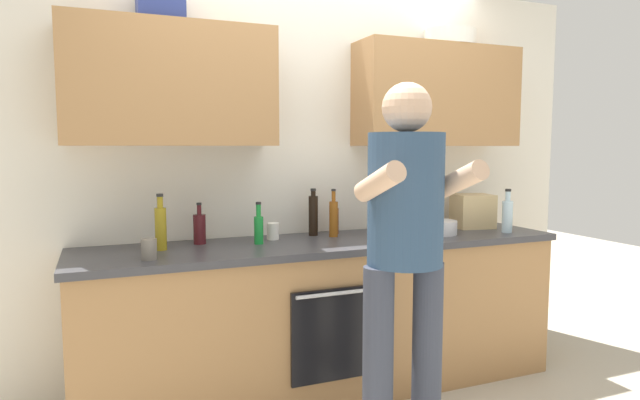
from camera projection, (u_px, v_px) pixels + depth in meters
name	position (u px, v px, depth m)	size (l,w,h in m)	color
ground_plane	(328.00, 389.00, 3.23)	(12.00, 12.00, 0.00)	#B2A893
back_wall_unit	(312.00, 139.00, 3.34)	(4.00, 0.39, 2.50)	silver
counter	(328.00, 315.00, 3.19)	(2.84, 0.67, 0.90)	#A37547
person_standing	(405.00, 241.00, 2.42)	(0.49, 0.45, 1.73)	#383D4C
bottle_oil	(161.00, 227.00, 2.84)	(0.06, 0.06, 0.30)	olive
bottle_water	(507.00, 215.00, 3.43)	(0.07, 0.07, 0.28)	silver
bottle_vinegar	(334.00, 220.00, 3.38)	(0.05, 0.05, 0.20)	brown
bottle_soda	(259.00, 228.00, 3.03)	(0.05, 0.05, 0.24)	#198C33
bottle_wine	(200.00, 228.00, 3.03)	(0.07, 0.07, 0.23)	#471419
bottle_soy	(313.00, 215.00, 3.31)	(0.06, 0.06, 0.29)	black
bottle_syrup	(334.00, 217.00, 3.27)	(0.05, 0.05, 0.29)	#8C4C14
cup_coffee	(273.00, 231.00, 3.17)	(0.07, 0.07, 0.10)	white
cup_stoneware	(149.00, 249.00, 2.61)	(0.07, 0.07, 0.10)	slate
mixing_bowl	(438.00, 227.00, 3.37)	(0.23, 0.23, 0.09)	silver
knife_block	(384.00, 219.00, 3.28)	(0.10, 0.14, 0.27)	brown
grocery_bag_bread	(473.00, 211.00, 3.64)	(0.25, 0.21, 0.23)	tan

